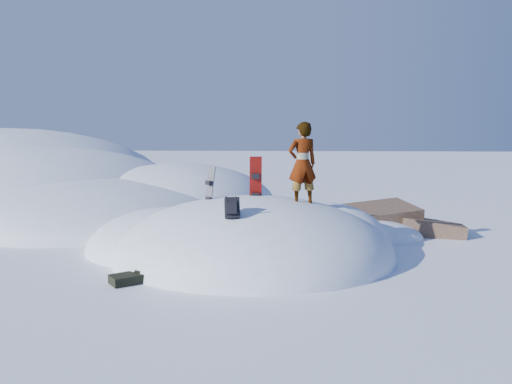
# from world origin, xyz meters

# --- Properties ---
(ground) EXTENTS (120.00, 120.00, 0.00)m
(ground) POSITION_xyz_m (0.00, 0.00, 0.00)
(ground) COLOR white
(ground) RESTS_ON ground
(snow_mound) EXTENTS (8.00, 6.00, 3.00)m
(snow_mound) POSITION_xyz_m (-0.17, 0.24, 0.00)
(snow_mound) COLOR white
(snow_mound) RESTS_ON ground
(snow_ridge) EXTENTS (21.50, 18.50, 6.40)m
(snow_ridge) POSITION_xyz_m (-10.43, 9.85, 0.00)
(snow_ridge) COLOR white
(snow_ridge) RESTS_ON ground
(rock_outcrop) EXTENTS (4.68, 4.41, 1.68)m
(rock_outcrop) POSITION_xyz_m (3.72, 3.01, 0.01)
(rock_outcrop) COLOR brown
(rock_outcrop) RESTS_ON ground
(snowboard_red) EXTENTS (0.32, 0.23, 1.64)m
(snowboard_red) POSITION_xyz_m (0.04, 0.35, 1.67)
(snowboard_red) COLOR red
(snowboard_red) RESTS_ON snow_mound
(snowboard_dark) EXTENTS (0.36, 0.36, 1.34)m
(snowboard_dark) POSITION_xyz_m (-1.11, 0.12, 1.57)
(snowboard_dark) COLOR black
(snowboard_dark) RESTS_ON snow_mound
(backpack) EXTENTS (0.38, 0.47, 0.53)m
(backpack) POSITION_xyz_m (-0.35, -1.57, 1.46)
(backpack) COLOR black
(backpack) RESTS_ON snow_mound
(gear_pile) EXTENTS (0.88, 0.76, 0.23)m
(gear_pile) POSITION_xyz_m (-2.39, -2.30, 0.11)
(gear_pile) COLOR black
(gear_pile) RESTS_ON ground
(person) EXTENTS (0.85, 0.70, 1.99)m
(person) POSITION_xyz_m (1.19, -0.09, 2.32)
(person) COLOR slate
(person) RESTS_ON snow_mound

